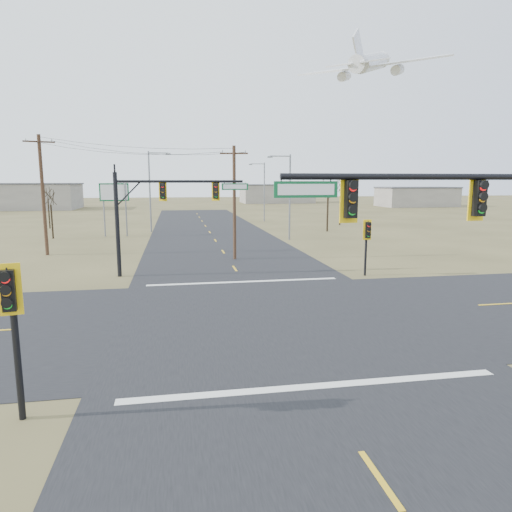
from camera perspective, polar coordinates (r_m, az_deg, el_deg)
The scene contains 23 objects.
ground at distance 21.58m, azimuth 1.47°, elevation -7.60°, with size 320.00×320.00×0.00m, color olive.
road_ew at distance 21.57m, azimuth 1.47°, elevation -7.57°, with size 160.00×14.00×0.02m, color black.
road_ns at distance 21.57m, azimuth 1.47°, elevation -7.57°, with size 14.00×160.00×0.02m, color black.
stop_bar_near at distance 14.77m, azimuth 7.51°, elevation -15.82°, with size 12.00×0.40×0.01m, color silver.
stop_bar_far at distance 28.72m, azimuth -1.52°, elevation -3.23°, with size 12.00×0.40×0.01m, color silver.
mast_arm_near at distance 15.26m, azimuth 26.74°, elevation 3.93°, with size 10.34×0.44×7.02m.
mast_arm_far at distance 30.98m, azimuth -11.48°, elevation 6.73°, with size 8.84×0.58×6.86m.
pedestal_signal_ne at distance 31.02m, azimuth 13.75°, elevation 2.67°, with size 0.61×0.51×3.80m.
pedestal_signal_sw at distance 13.20m, azimuth -28.32°, elevation -5.62°, with size 0.63×0.54×4.28m.
utility_pole_near at distance 36.62m, azimuth -2.72°, elevation 6.88°, with size 2.19×0.55×9.02m.
utility_pole_far at distance 42.66m, azimuth -25.09°, elevation 7.06°, with size 2.35×0.99×10.09m.
highway_sign at distance 54.44m, azimuth -17.27°, elevation 6.83°, with size 3.21×0.46×6.04m.
streetlight_a at distance 49.14m, azimuth 4.02°, elevation 7.94°, with size 2.54×0.40×9.06m.
streetlight_b at distance 71.71m, azimuth 0.89°, elevation 8.42°, with size 2.52×0.23×9.08m.
streetlight_c at distance 58.11m, azimuth -12.93°, elevation 8.39°, with size 2.76×0.45×9.85m.
bare_tree_a at distance 54.84m, azimuth -24.33°, elevation 6.76°, with size 3.07×3.07×5.79m.
bare_tree_b at distance 66.75m, azimuth -24.63°, elevation 7.24°, with size 2.73×2.73×5.99m.
bare_tree_c at distance 57.93m, azimuth 9.01°, elevation 8.33°, with size 3.80×3.80×6.82m.
bare_tree_d at distance 66.67m, azimuth 10.56°, elevation 8.84°, with size 3.49×3.49×7.26m.
warehouse_left at distance 115.96m, azimuth -28.26°, elevation 6.52°, with size 28.00×14.00×5.50m, color #9B9489.
warehouse_mid at distance 133.49m, azimuth 2.58°, elevation 7.74°, with size 20.00×12.00×5.00m, color #9B9489.
warehouse_right at distance 120.77m, azimuth 19.42°, elevation 6.93°, with size 18.00×10.00×4.50m, color #9B9489.
jet_airliner at distance 103.61m, azimuth 14.10°, elevation 22.41°, with size 29.41×29.56×14.08m.
Camera 1 is at (-4.14, -20.22, 6.30)m, focal length 32.00 mm.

